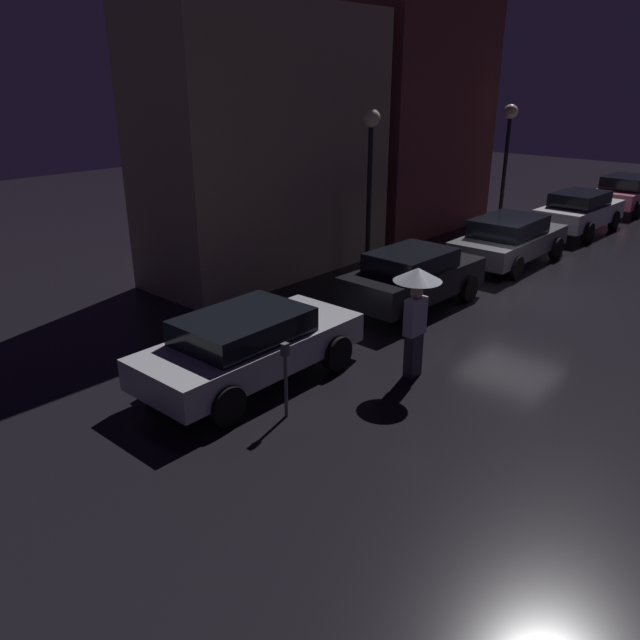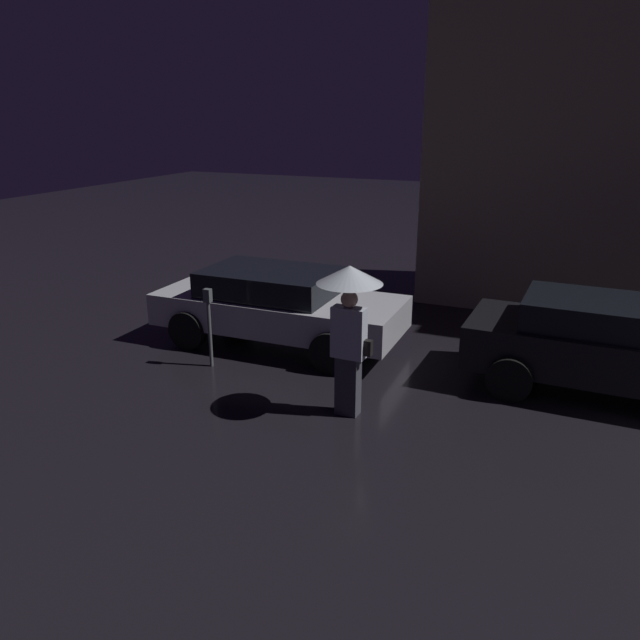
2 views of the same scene
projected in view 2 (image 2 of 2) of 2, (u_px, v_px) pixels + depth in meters
building_facade_left at (617, 136)px, 12.91m from camera, size 7.46×3.00×7.26m
parked_car_silver at (277, 304)px, 11.45m from camera, size 4.55×2.05×1.39m
parked_car_black at (603, 344)px, 9.41m from camera, size 4.07×1.92×1.47m
pedestrian_with_umbrella at (349, 308)px, 8.45m from camera, size 0.91×0.91×2.18m
parking_meter at (209, 319)px, 10.35m from camera, size 0.12×0.10×1.36m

